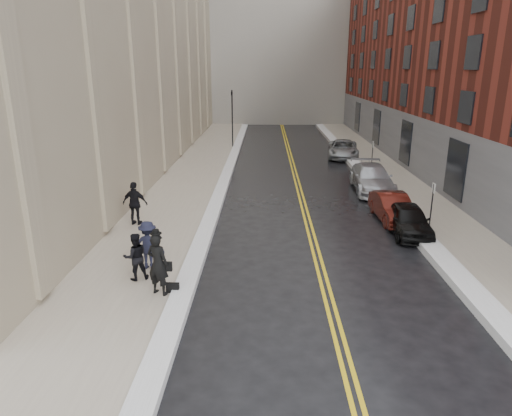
{
  "coord_description": "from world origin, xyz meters",
  "views": [
    {
      "loc": [
        0.45,
        -11.7,
        7.11
      ],
      "look_at": [
        0.06,
        6.14,
        1.6
      ],
      "focal_mm": 32.0,
      "sensor_mm": 36.0,
      "label": 1
    }
  ],
  "objects_px": {
    "car_silver_far": "(343,149)",
    "pedestrian_main": "(158,264)",
    "car_silver_near": "(372,178)",
    "pedestrian_a": "(135,257)",
    "car_black": "(409,220)",
    "car_maroon": "(393,208)",
    "pedestrian_b": "(148,245)",
    "pedestrian_c": "(135,203)"
  },
  "relations": [
    {
      "from": "car_black",
      "to": "pedestrian_a",
      "type": "bearing_deg",
      "value": -151.56
    },
    {
      "from": "car_silver_far",
      "to": "car_maroon",
      "type": "bearing_deg",
      "value": -83.23
    },
    {
      "from": "car_maroon",
      "to": "car_black",
      "type": "bearing_deg",
      "value": -85.32
    },
    {
      "from": "car_silver_far",
      "to": "pedestrian_a",
      "type": "bearing_deg",
      "value": -107.36
    },
    {
      "from": "pedestrian_a",
      "to": "pedestrian_b",
      "type": "height_order",
      "value": "pedestrian_b"
    },
    {
      "from": "car_maroon",
      "to": "car_silver_far",
      "type": "bearing_deg",
      "value": 87.08
    },
    {
      "from": "car_silver_far",
      "to": "pedestrian_c",
      "type": "height_order",
      "value": "pedestrian_c"
    },
    {
      "from": "car_maroon",
      "to": "pedestrian_c",
      "type": "height_order",
      "value": "pedestrian_c"
    },
    {
      "from": "car_silver_far",
      "to": "pedestrian_main",
      "type": "relative_size",
      "value": 2.49
    },
    {
      "from": "pedestrian_c",
      "to": "car_black",
      "type": "bearing_deg",
      "value": -174.02
    },
    {
      "from": "car_black",
      "to": "pedestrian_main",
      "type": "height_order",
      "value": "pedestrian_main"
    },
    {
      "from": "car_black",
      "to": "car_maroon",
      "type": "height_order",
      "value": "car_black"
    },
    {
      "from": "car_silver_far",
      "to": "pedestrian_main",
      "type": "distance_m",
      "value": 26.07
    },
    {
      "from": "car_black",
      "to": "car_silver_near",
      "type": "relative_size",
      "value": 0.73
    },
    {
      "from": "car_silver_far",
      "to": "car_silver_near",
      "type": "bearing_deg",
      "value": -82.45
    },
    {
      "from": "car_silver_near",
      "to": "pedestrian_a",
      "type": "bearing_deg",
      "value": -128.49
    },
    {
      "from": "car_silver_far",
      "to": "pedestrian_main",
      "type": "height_order",
      "value": "pedestrian_main"
    },
    {
      "from": "car_silver_far",
      "to": "pedestrian_main",
      "type": "bearing_deg",
      "value": -104.37
    },
    {
      "from": "pedestrian_main",
      "to": "pedestrian_a",
      "type": "xyz_separation_m",
      "value": [
        -1.02,
        1.03,
        -0.2
      ]
    },
    {
      "from": "car_maroon",
      "to": "car_silver_near",
      "type": "relative_size",
      "value": 0.75
    },
    {
      "from": "car_silver_near",
      "to": "pedestrian_a",
      "type": "height_order",
      "value": "pedestrian_a"
    },
    {
      "from": "car_silver_far",
      "to": "pedestrian_c",
      "type": "distance_m",
      "value": 21.37
    },
    {
      "from": "car_maroon",
      "to": "pedestrian_b",
      "type": "distance_m",
      "value": 11.95
    },
    {
      "from": "car_silver_far",
      "to": "pedestrian_a",
      "type": "xyz_separation_m",
      "value": [
        -10.75,
        -23.15,
        0.27
      ]
    },
    {
      "from": "car_silver_far",
      "to": "pedestrian_a",
      "type": "height_order",
      "value": "pedestrian_a"
    },
    {
      "from": "pedestrian_a",
      "to": "pedestrian_main",
      "type": "bearing_deg",
      "value": 109.99
    },
    {
      "from": "car_black",
      "to": "car_silver_near",
      "type": "height_order",
      "value": "car_silver_near"
    },
    {
      "from": "pedestrian_main",
      "to": "pedestrian_a",
      "type": "relative_size",
      "value": 1.23
    },
    {
      "from": "car_black",
      "to": "pedestrian_a",
      "type": "height_order",
      "value": "pedestrian_a"
    },
    {
      "from": "car_black",
      "to": "car_silver_far",
      "type": "height_order",
      "value": "car_silver_far"
    },
    {
      "from": "car_black",
      "to": "pedestrian_c",
      "type": "bearing_deg",
      "value": -179.74
    },
    {
      "from": "car_silver_near",
      "to": "pedestrian_b",
      "type": "relative_size",
      "value": 3.01
    },
    {
      "from": "car_silver_near",
      "to": "pedestrian_main",
      "type": "bearing_deg",
      "value": -123.53
    },
    {
      "from": "car_silver_near",
      "to": "pedestrian_main",
      "type": "height_order",
      "value": "pedestrian_main"
    },
    {
      "from": "car_silver_near",
      "to": "car_black",
      "type": "bearing_deg",
      "value": -87.83
    },
    {
      "from": "car_maroon",
      "to": "car_silver_far",
      "type": "relative_size",
      "value": 0.78
    },
    {
      "from": "car_black",
      "to": "pedestrian_main",
      "type": "distance_m",
      "value": 11.52
    },
    {
      "from": "car_silver_far",
      "to": "pedestrian_b",
      "type": "bearing_deg",
      "value": -107.83
    },
    {
      "from": "car_black",
      "to": "pedestrian_b",
      "type": "relative_size",
      "value": 2.2
    },
    {
      "from": "pedestrian_main",
      "to": "pedestrian_b",
      "type": "height_order",
      "value": "pedestrian_main"
    },
    {
      "from": "car_silver_near",
      "to": "car_maroon",
      "type": "bearing_deg",
      "value": -90.09
    },
    {
      "from": "car_maroon",
      "to": "pedestrian_a",
      "type": "distance_m",
      "value": 12.62
    }
  ]
}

